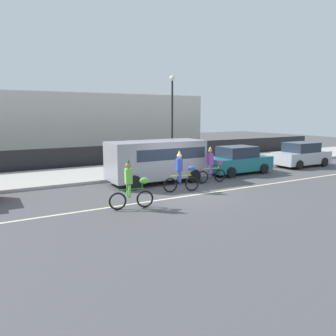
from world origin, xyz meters
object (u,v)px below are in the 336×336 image
(parade_cyclist_lime, at_px, (132,187))
(parade_cyclist_cobalt, at_px, (182,174))
(parked_van_grey, at_px, (157,158))
(street_lamp_post, at_px, (172,107))
(parade_cyclist_purple, at_px, (212,167))
(parked_car_silver, at_px, (301,155))
(parked_car_teal, at_px, (238,161))

(parade_cyclist_lime, distance_m, parade_cyclist_cobalt, 3.40)
(parade_cyclist_lime, xyz_separation_m, parked_van_grey, (3.09, 3.78, 0.44))
(parked_van_grey, xyz_separation_m, street_lamp_post, (3.18, 3.91, 2.71))
(parade_cyclist_cobalt, height_order, street_lamp_post, street_lamp_post)
(parade_cyclist_cobalt, relative_size, parade_cyclist_purple, 1.00)
(parade_cyclist_cobalt, xyz_separation_m, parked_car_silver, (11.11, 2.28, -0.06))
(parked_car_silver, relative_size, street_lamp_post, 0.70)
(parked_car_teal, relative_size, parked_car_silver, 1.00)
(parade_cyclist_cobalt, distance_m, parked_car_teal, 5.93)
(parade_cyclist_lime, distance_m, parked_car_silver, 14.68)
(parade_cyclist_cobalt, height_order, parade_cyclist_purple, same)
(parade_cyclist_purple, xyz_separation_m, parked_van_grey, (-2.42, 1.44, 0.44))
(parade_cyclist_purple, distance_m, parked_car_teal, 3.34)
(parked_car_silver, bearing_deg, parade_cyclist_cobalt, -168.42)
(parade_cyclist_lime, relative_size, street_lamp_post, 0.33)
(parade_cyclist_lime, height_order, street_lamp_post, street_lamp_post)
(street_lamp_post, bearing_deg, parked_car_teal, -60.13)
(parade_cyclist_purple, height_order, parked_car_teal, parade_cyclist_purple)
(parked_car_silver, distance_m, street_lamp_post, 9.44)
(parked_car_teal, xyz_separation_m, parked_car_silver, (5.66, -0.04, 0.00))
(parade_cyclist_cobalt, height_order, parked_car_silver, parade_cyclist_cobalt)
(parade_cyclist_lime, bearing_deg, street_lamp_post, 50.78)
(parked_van_grey, bearing_deg, parked_car_silver, -0.42)
(parade_cyclist_purple, distance_m, parked_car_silver, 8.79)
(parade_cyclist_lime, height_order, parade_cyclist_cobalt, same)
(street_lamp_post, bearing_deg, parade_cyclist_lime, -129.22)
(parade_cyclist_cobalt, xyz_separation_m, parade_cyclist_purple, (2.42, 0.91, 0.00))
(parked_van_grey, bearing_deg, parked_car_teal, -0.42)
(parade_cyclist_purple, height_order, parked_van_grey, parked_van_grey)
(parked_car_teal, xyz_separation_m, street_lamp_post, (-2.27, 3.95, 3.21))
(parked_car_teal, distance_m, street_lamp_post, 5.58)
(street_lamp_post, bearing_deg, parked_van_grey, -129.11)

